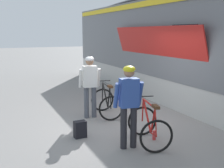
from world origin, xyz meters
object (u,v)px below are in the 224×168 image
at_px(backpack_on_platform, 80,129).
at_px(bicycle_near_red, 149,126).
at_px(cyclist_far_in_white, 90,82).
at_px(water_bottle_near_the_bikes, 154,135).
at_px(train_car, 211,47).
at_px(bicycle_far_black, 107,102).
at_px(cyclist_near_in_blue, 129,100).

bearing_deg(backpack_on_platform, bicycle_near_red, -40.79).
height_order(cyclist_far_in_white, backpack_on_platform, cyclist_far_in_white).
xyz_separation_m(backpack_on_platform, water_bottle_near_the_bikes, (1.51, -0.83, -0.09)).
bearing_deg(bicycle_near_red, train_car, 29.89).
bearing_deg(water_bottle_near_the_bikes, train_car, 29.80).
bearing_deg(water_bottle_near_the_bikes, bicycle_far_black, 96.61).
bearing_deg(bicycle_far_black, backpack_on_platform, -132.69).
relative_size(cyclist_near_in_blue, backpack_on_platform, 4.40).
bearing_deg(cyclist_near_in_blue, water_bottle_near_the_bikes, 11.53).
bearing_deg(train_car, water_bottle_near_the_bikes, -150.20).
bearing_deg(train_car, cyclist_far_in_white, 176.30).
bearing_deg(cyclist_near_in_blue, backpack_on_platform, 127.85).
bearing_deg(water_bottle_near_the_bikes, bicycle_near_red, -148.76).
distance_m(cyclist_near_in_blue, cyclist_far_in_white, 2.37).
height_order(train_car, cyclist_far_in_white, train_car).
distance_m(cyclist_far_in_white, backpack_on_platform, 1.80).
xyz_separation_m(cyclist_far_in_white, backpack_on_platform, (-0.75, -1.39, -0.85)).
xyz_separation_m(train_car, bicycle_far_black, (-3.65, 0.24, -1.56)).
relative_size(train_car, backpack_on_platform, 44.49).
bearing_deg(bicycle_far_black, bicycle_near_red, -89.60).
bearing_deg(backpack_on_platform, cyclist_near_in_blue, -55.56).
height_order(cyclist_far_in_white, bicycle_far_black, cyclist_far_in_white).
bearing_deg(cyclist_near_in_blue, train_car, 26.86).
bearing_deg(train_car, bicycle_far_black, 176.28).
xyz_separation_m(bicycle_far_black, backpack_on_platform, (-1.25, -1.36, -0.20)).
xyz_separation_m(train_car, cyclist_far_in_white, (-4.15, 0.27, -0.91)).
distance_m(cyclist_far_in_white, bicycle_near_red, 2.50).
height_order(cyclist_near_in_blue, backpack_on_platform, cyclist_near_in_blue).
bearing_deg(bicycle_near_red, backpack_on_platform, 142.61).
relative_size(cyclist_near_in_blue, cyclist_far_in_white, 1.00).
bearing_deg(train_car, cyclist_near_in_blue, -153.14).
relative_size(cyclist_near_in_blue, water_bottle_near_the_bikes, 8.22).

